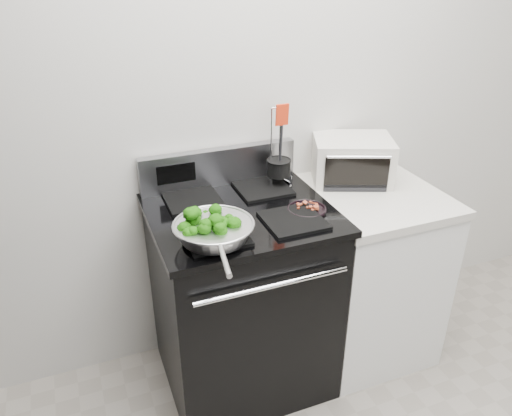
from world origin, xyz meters
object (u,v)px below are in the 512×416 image
utensil_holder (279,172)px  gas_range (242,296)px  skillet (214,230)px  toaster_oven (352,160)px  bacon_plate (307,207)px

utensil_holder → gas_range: bearing=-145.4°
utensil_holder → skillet: bearing=-139.1°
utensil_holder → toaster_oven: utensil_holder is taller
bacon_plate → utensil_holder: utensil_holder is taller
bacon_plate → toaster_oven: toaster_oven is taller
skillet → utensil_holder: utensil_holder is taller
skillet → toaster_oven: (0.84, 0.37, 0.03)m
gas_range → toaster_oven: toaster_oven is taller
toaster_oven → skillet: bearing=-133.9°
bacon_plate → gas_range: bearing=158.4°
gas_range → bacon_plate: 0.56m
bacon_plate → utensil_holder: (-0.01, 0.28, 0.05)m
gas_range → bacon_plate: bearing=-21.6°
gas_range → bacon_plate: gas_range is taller
gas_range → bacon_plate: size_ratio=6.59×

